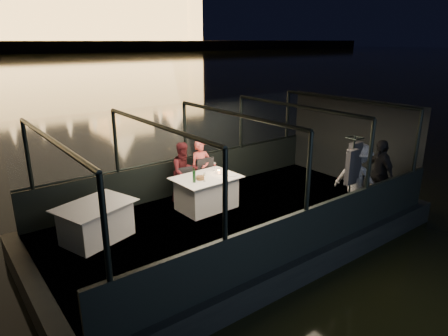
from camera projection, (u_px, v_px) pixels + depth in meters
boat_hull at (235, 238)px, 8.97m from camera, size 8.60×4.40×1.00m
boat_deck at (235, 218)px, 8.82m from camera, size 8.00×4.00×0.04m
gunwale_port at (186, 175)px, 10.19m from camera, size 8.00×0.08×0.90m
gunwale_starboard at (305, 232)px, 7.16m from camera, size 8.00×0.08×0.90m
cabin_glass_port at (185, 131)px, 9.84m from camera, size 8.00×0.02×1.40m
cabin_glass_starboard at (309, 172)px, 6.81m from camera, size 8.00×0.02×1.40m
cabin_roof_glass at (236, 114)px, 8.11m from camera, size 8.00×4.00×0.02m
end_wall_fore at (34, 216)px, 6.16m from camera, size 0.02×4.00×2.30m
end_wall_aft at (351, 141)px, 10.77m from camera, size 0.02×4.00×2.30m
canopy_ribs at (235, 168)px, 8.46m from camera, size 8.00×4.00×2.30m
dining_table_central at (206, 193)px, 9.20m from camera, size 1.49×1.11×0.77m
dining_table_aft at (96, 222)px, 7.74m from camera, size 1.65×1.41×0.74m
chair_port_left at (189, 186)px, 9.42m from camera, size 0.45×0.45×0.86m
chair_port_right at (210, 181)px, 9.77m from camera, size 0.53×0.53×0.98m
coat_stand at (350, 181)px, 8.41m from camera, size 0.61×0.53×1.89m
person_woman_coral at (201, 167)px, 9.85m from camera, size 0.57×0.43×1.42m
person_man_maroon at (184, 171)px, 9.55m from camera, size 0.73×0.58×1.45m
passenger_stripe at (357, 178)px, 8.77m from camera, size 0.80×1.16×1.64m
passenger_dark at (379, 171)px, 9.20m from camera, size 0.73×1.02×1.61m
wine_bottle at (194, 176)px, 8.71m from camera, size 0.08×0.08×0.32m
bread_basket at (200, 178)px, 8.91m from camera, size 0.23×0.23×0.08m
amber_candle at (219, 172)px, 9.31m from camera, size 0.07×0.07×0.08m
plate_near at (232, 175)px, 9.20m from camera, size 0.25×0.25×0.01m
plate_far at (198, 176)px, 9.13m from camera, size 0.32×0.32×0.02m
wine_glass_white at (204, 177)px, 8.78m from camera, size 0.09×0.09×0.20m
wine_glass_red at (215, 167)px, 9.46m from camera, size 0.08×0.08×0.21m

